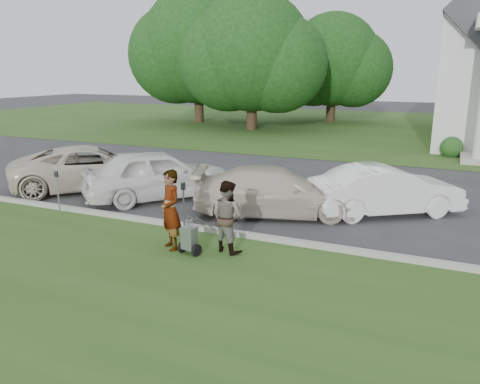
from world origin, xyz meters
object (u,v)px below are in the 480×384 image
Objects in this scene: person_right at (227,217)px; tree_left at (252,57)px; striping_cart at (190,239)px; car_a at (92,167)px; tree_far at (198,52)px; tree_back at (333,64)px; parking_meter_near at (184,202)px; car_b at (158,174)px; car_c at (276,191)px; person_left at (171,210)px; car_d at (386,190)px; parking_meter_far at (58,187)px.

tree_left is at bearing -51.28° from person_right.
striping_cart is 7.68m from car_a.
tree_far is 11.25× the size of striping_cart.
parking_meter_near is at bearing -84.00° from tree_back.
car_b reaches higher than car_c.
car_b is (-2.85, 3.78, -0.13)m from person_left.
car_d is (17.69, -20.82, -4.95)m from tree_far.
tree_left is 24.44m from person_right.
tree_back is 27.88m from car_c.
tree_left is at bearing 4.25° from car_c.
car_a is 1.25× the size of car_d.
tree_left is 2.37× the size of car_d.
parking_meter_far is (2.82, -21.87, -4.25)m from tree_left.
parking_meter_near reaches higher than car_c.
parking_meter_far is 0.28× the size of car_b.
tree_back is 5.59× the size of person_right.
tree_left is at bearing 108.05° from parking_meter_near.
striping_cart is (7.92, -23.00, -4.72)m from tree_left.
car_a is 7.21m from car_c.
parking_meter_far is at bearing -82.64° from tree_left.
person_right is at bearing -161.03° from car_a.
car_d is at bearing -105.60° from person_right.
car_c is at bearing 60.61° from parking_meter_near.
tree_left is at bearing 97.36° from parking_meter_far.
tree_left is at bearing 119.16° from striping_cart.
parking_meter_near is at bearing -0.77° from parking_meter_far.
car_a is (1.49, -18.82, -4.33)m from tree_left.
tree_back is 1.95× the size of car_b.
parking_meter_near is 4.32m from parking_meter_far.
tree_far is 6.76× the size of person_right.
person_left is at bearing 34.78° from person_right.
car_b is (10.49, -22.08, -4.85)m from tree_far.
car_c is at bearing -136.94° from car_a.
tree_left is 6.73m from tree_far.
parking_meter_near is (3.14, -29.93, -3.82)m from tree_back.
tree_back is at bearing 87.74° from parking_meter_far.
car_a is (-5.66, 3.10, -0.13)m from parking_meter_near.
striping_cart is 0.21× the size of car_b.
parking_meter_far is (-4.32, 0.06, -0.05)m from parking_meter_near.
car_a is (-2.52, -26.82, -3.95)m from tree_back.
person_left is 0.96m from parking_meter_near.
car_d is at bearing -85.62° from car_c.
tree_back is 2.15× the size of car_d.
car_d is at bearing -73.42° from tree_back.
tree_left reaches higher than car_a.
striping_cart is (3.92, -31.00, -4.33)m from tree_back.
tree_back is at bearing 96.00° from parking_meter_near.
tree_left is at bearing -1.17° from car_d.
striping_cart is 3.91m from car_c.
person_right reaches higher than car_c.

